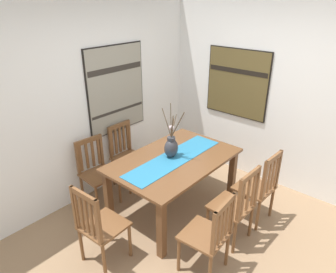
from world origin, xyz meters
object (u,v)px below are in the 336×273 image
centerpiece_vase (171,146)px  painting_on_back_wall (116,89)px  chair_1 (259,186)px  chair_5 (236,205)px  chair_4 (210,234)px  dining_table (174,166)px  chair_2 (126,154)px  chair_0 (97,171)px  painting_on_side_wall (237,83)px  chair_3 (98,225)px

centerpiece_vase → painting_on_back_wall: painting_on_back_wall is taller
chair_1 → chair_5: (-0.51, 0.03, -0.01)m
chair_4 → chair_5: bearing=4.4°
dining_table → centerpiece_vase: size_ratio=2.19×
centerpiece_vase → chair_5: (0.00, -0.94, -0.42)m
chair_2 → chair_4: chair_2 is taller
chair_0 → painting_on_side_wall: (2.02, -0.86, 0.93)m
chair_2 → painting_on_side_wall: 1.94m
chair_5 → painting_on_side_wall: painting_on_side_wall is taller
chair_0 → chair_1: (1.07, -1.80, 0.01)m
chair_5 → painting_on_back_wall: painting_on_back_wall is taller
painting_on_side_wall → chair_3: bearing=-179.3°
chair_4 → chair_5: (0.57, 0.04, 0.00)m
chair_5 → chair_4: bearing=-175.6°
painting_on_side_wall → chair_4: bearing=-154.9°
chair_4 → painting_on_back_wall: painting_on_back_wall is taller
centerpiece_vase → chair_1: centerpiece_vase is taller
chair_1 → chair_2: 1.91m
chair_1 → chair_3: chair_1 is taller
centerpiece_vase → chair_1: 1.17m
chair_0 → painting_on_back_wall: (0.63, 0.25, 0.93)m
chair_1 → chair_5: 0.51m
chair_5 → painting_on_back_wall: (0.07, 2.01, 0.92)m
centerpiece_vase → chair_4: size_ratio=0.80×
chair_1 → chair_5: size_ratio=1.00×
chair_0 → painting_on_side_wall: bearing=-23.0°
painting_on_side_wall → chair_1: bearing=-135.5°
dining_table → chair_5: 0.90m
chair_0 → chair_2: 0.57m
centerpiece_vase → chair_5: size_ratio=0.76×
centerpiece_vase → chair_0: centerpiece_vase is taller
painting_on_back_wall → painting_on_side_wall: (1.39, -1.10, 0.00)m
dining_table → chair_2: (0.02, 0.93, -0.16)m
chair_4 → painting_on_side_wall: (2.03, 0.95, 0.93)m
dining_table → chair_1: 1.06m
chair_1 → painting_on_back_wall: size_ratio=0.79×
painting_on_side_wall → dining_table: bearing=-179.1°
dining_table → painting_on_side_wall: 1.66m
chair_3 → chair_5: size_ratio=0.99×
chair_5 → painting_on_back_wall: size_ratio=0.79×
chair_0 → painting_on_side_wall: 2.39m
chair_2 → dining_table: bearing=-91.4°
dining_table → chair_5: bearing=-89.2°
chair_0 → chair_5: chair_5 is taller
chair_2 → chair_4: bearing=-107.3°
chair_1 → painting_on_side_wall: size_ratio=0.95×
chair_2 → chair_5: (-0.01, -1.81, -0.00)m
dining_table → chair_2: 0.94m
painting_on_back_wall → chair_4: bearing=-107.2°
chair_1 → chair_2: size_ratio=1.02×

